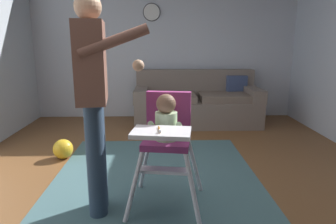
# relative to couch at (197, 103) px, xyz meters

# --- Properties ---
(ground) EXTENTS (6.09, 7.37, 0.10)m
(ground) POSITION_rel_couch_xyz_m (-0.51, -2.40, -0.38)
(ground) COLOR brown
(wall_far) EXTENTS (5.29, 0.06, 2.72)m
(wall_far) POSITION_rel_couch_xyz_m (-0.51, 0.52, 1.03)
(wall_far) COLOR silver
(wall_far) RESTS_ON ground
(area_rug) EXTENTS (2.01, 2.96, 0.01)m
(area_rug) POSITION_rel_couch_xyz_m (-0.65, -2.40, -0.33)
(area_rug) COLOR #44656A
(area_rug) RESTS_ON ground
(couch) EXTENTS (1.99, 0.86, 0.86)m
(couch) POSITION_rel_couch_xyz_m (0.00, 0.00, 0.00)
(couch) COLOR slate
(couch) RESTS_ON ground
(high_chair) EXTENTS (0.69, 0.79, 0.94)m
(high_chair) POSITION_rel_couch_xyz_m (-0.56, -2.57, 0.32)
(high_chair) COLOR white
(high_chair) RESTS_ON ground
(adult_standing) EXTENTS (0.55, 0.50, 1.64)m
(adult_standing) POSITION_rel_couch_xyz_m (-1.10, -2.63, 0.60)
(adult_standing) COLOR #2F435A
(adult_standing) RESTS_ON ground
(toy_ball) EXTENTS (0.23, 0.23, 0.23)m
(toy_ball) POSITION_rel_couch_xyz_m (-1.73, -1.51, -0.22)
(toy_ball) COLOR gold
(toy_ball) RESTS_ON ground
(wall_clock) EXTENTS (0.30, 0.04, 0.30)m
(wall_clock) POSITION_rel_couch_xyz_m (-0.73, 0.48, 1.47)
(wall_clock) COLOR white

